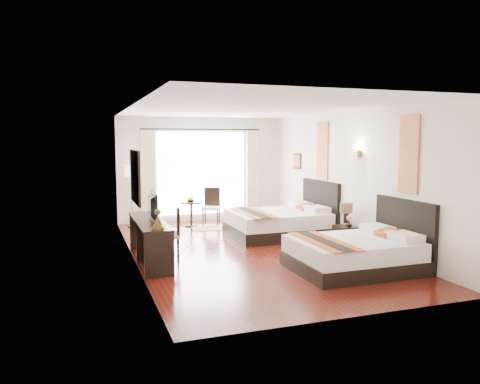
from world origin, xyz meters
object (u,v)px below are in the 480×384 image
object	(u,v)px
desk_chair	(169,244)
window_chair	(211,213)
fruit_bowl	(190,201)
floor_lamp	(131,175)
side_table	(191,214)
bed_far	(281,222)
table_lamp	(346,209)
vase	(349,221)
console_desk	(150,241)
television	(149,206)
bed_near	(358,252)
nightstand	(346,237)

from	to	relation	value
desk_chair	window_chair	world-z (taller)	desk_chair
window_chair	fruit_bowl	bearing A→B (deg)	-64.14
fruit_bowl	window_chair	world-z (taller)	window_chair
fruit_bowl	window_chair	size ratio (longest dim) A/B	0.23
floor_lamp	window_chair	world-z (taller)	floor_lamp
floor_lamp	side_table	distance (m)	1.80
bed_far	table_lamp	xyz separation A→B (m)	(0.80, -1.45, 0.46)
vase	floor_lamp	size ratio (longest dim) A/B	0.08
console_desk	window_chair	distance (m)	3.81
fruit_bowl	floor_lamp	bearing A→B (deg)	166.59
desk_chair	floor_lamp	size ratio (longest dim) A/B	0.63
console_desk	fruit_bowl	xyz separation A→B (m)	(1.51, 3.18, 0.28)
bed_far	table_lamp	world-z (taller)	bed_far
console_desk	window_chair	xyz separation A→B (m)	(2.06, 3.21, -0.09)
side_table	window_chair	distance (m)	0.55
television	side_table	size ratio (longest dim) A/B	1.37
bed_near	floor_lamp	world-z (taller)	floor_lamp
vase	floor_lamp	xyz separation A→B (m)	(-3.89, 3.88, 0.76)
vase	console_desk	size ratio (longest dim) A/B	0.06
nightstand	window_chair	world-z (taller)	window_chair
bed_near	bed_far	bearing A→B (deg)	91.18
vase	television	xyz separation A→B (m)	(-3.94, 0.43, 0.44)
fruit_bowl	console_desk	bearing A→B (deg)	-115.30
floor_lamp	bed_far	bearing A→B (deg)	-35.89
desk_chair	side_table	world-z (taller)	desk_chair
side_table	bed_far	bearing A→B (deg)	-48.37
window_chair	console_desk	bearing A→B (deg)	-9.09
nightstand	bed_near	bearing A→B (deg)	-114.82
fruit_bowl	vase	bearing A→B (deg)	-55.24
fruit_bowl	table_lamp	bearing A→B (deg)	-53.60
floor_lamp	console_desk	bearing A→B (deg)	-91.16
bed_near	table_lamp	size ratio (longest dim) A/B	5.03
desk_chair	floor_lamp	distance (m)	3.71
console_desk	nightstand	bearing A→B (deg)	-3.38
television	side_table	world-z (taller)	television
bed_far	nightstand	world-z (taller)	bed_far
bed_near	floor_lamp	xyz separation A→B (m)	(-3.18, 5.27, 1.02)
vase	side_table	bearing A→B (deg)	124.87
desk_chair	floor_lamp	xyz separation A→B (m)	(-0.27, 3.56, 1.02)
bed_near	nightstand	xyz separation A→B (m)	(0.70, 1.52, -0.08)
side_table	vase	bearing A→B (deg)	-55.13
bed_far	desk_chair	xyz separation A→B (m)	(-2.85, -1.30, -0.02)
table_lamp	bed_near	bearing A→B (deg)	-115.13
table_lamp	console_desk	world-z (taller)	table_lamp
vase	console_desk	bearing A→B (deg)	174.95
console_desk	fruit_bowl	world-z (taller)	console_desk
table_lamp	vase	bearing A→B (deg)	-100.59
bed_near	nightstand	distance (m)	1.67
nightstand	table_lamp	xyz separation A→B (m)	(0.03, 0.05, 0.56)
desk_chair	floor_lamp	world-z (taller)	floor_lamp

